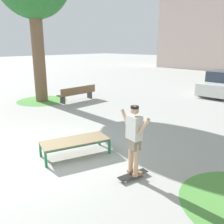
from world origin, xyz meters
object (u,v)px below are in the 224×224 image
at_px(skate_box, 75,142).
at_px(car_white, 223,84).
at_px(park_bench, 77,93).
at_px(skateboard, 133,175).
at_px(skater, 134,136).

distance_m(skate_box, car_white, 11.99).
height_order(skate_box, park_bench, park_bench).
bearing_deg(skateboard, car_white, 102.21).
distance_m(skate_box, skater, 2.11).
xyz_separation_m(skate_box, skater, (2.00, 0.22, 0.66)).
relative_size(car_white, park_bench, 1.77).
relative_size(skateboard, skater, 0.49).
bearing_deg(skate_box, skater, 6.25).
relative_size(skateboard, car_white, 0.19).
bearing_deg(skate_box, car_white, 92.63).
xyz_separation_m(skateboard, park_bench, (-7.61, 4.12, 0.37)).
bearing_deg(skate_box, skateboard, 6.20).
xyz_separation_m(car_white, park_bench, (-5.06, -7.64, -0.24)).
xyz_separation_m(skateboard, car_white, (-2.55, 11.76, 0.61)).
relative_size(skate_box, park_bench, 0.85).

